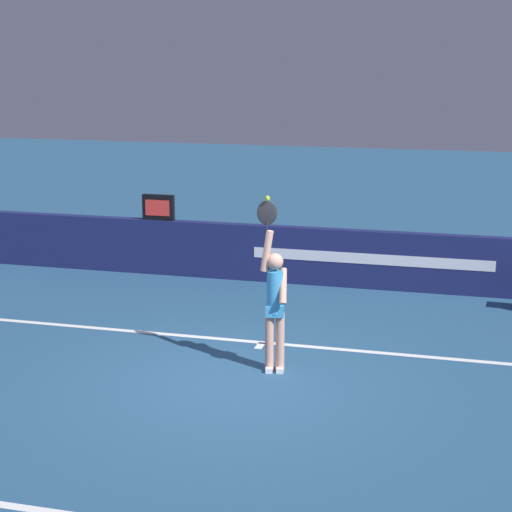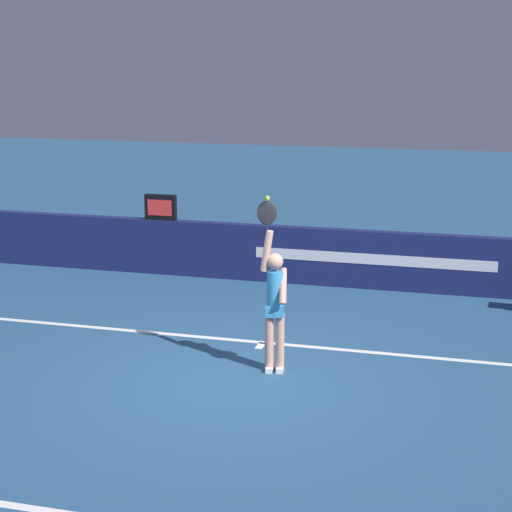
{
  "view_description": "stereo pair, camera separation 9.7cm",
  "coord_description": "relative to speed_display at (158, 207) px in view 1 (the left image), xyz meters",
  "views": [
    {
      "loc": [
        3.14,
        -10.66,
        4.45
      ],
      "look_at": [
        0.17,
        0.62,
        1.65
      ],
      "focal_mm": 59.82,
      "sensor_mm": 36.0,
      "label": 1
    },
    {
      "loc": [
        3.24,
        -10.63,
        4.45
      ],
      "look_at": [
        0.17,
        0.62,
        1.65
      ],
      "focal_mm": 59.82,
      "sensor_mm": 36.0,
      "label": 2
    }
  ],
  "objects": [
    {
      "name": "back_wall",
      "position": [
        3.11,
        0.0,
        -0.82
      ],
      "size": [
        15.9,
        0.24,
        1.13
      ],
      "color": "#171E51",
      "rests_on": "ground"
    },
    {
      "name": "speed_display",
      "position": [
        0.0,
        0.0,
        0.0
      ],
      "size": [
        0.66,
        0.14,
        0.52
      ],
      "color": "black",
      "rests_on": "back_wall"
    },
    {
      "name": "court_lines",
      "position": [
        3.11,
        -6.34,
        -1.38
      ],
      "size": [
        11.61,
        5.57,
        0.0
      ],
      "color": "white",
      "rests_on": "ground"
    },
    {
      "name": "ground_plane",
      "position": [
        3.11,
        -5.3,
        -1.39
      ],
      "size": [
        60.0,
        60.0,
        0.0
      ],
      "primitive_type": "plane",
      "color": "#264F74"
    },
    {
      "name": "tennis_ball",
      "position": [
        3.48,
        -4.83,
        1.13
      ],
      "size": [
        0.07,
        0.07,
        0.07
      ],
      "color": "#C5E52E"
    },
    {
      "name": "tennis_player",
      "position": [
        3.57,
        -4.76,
        -0.36
      ],
      "size": [
        0.47,
        0.39,
        2.47
      ],
      "color": "tan",
      "rests_on": "ground"
    }
  ]
}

